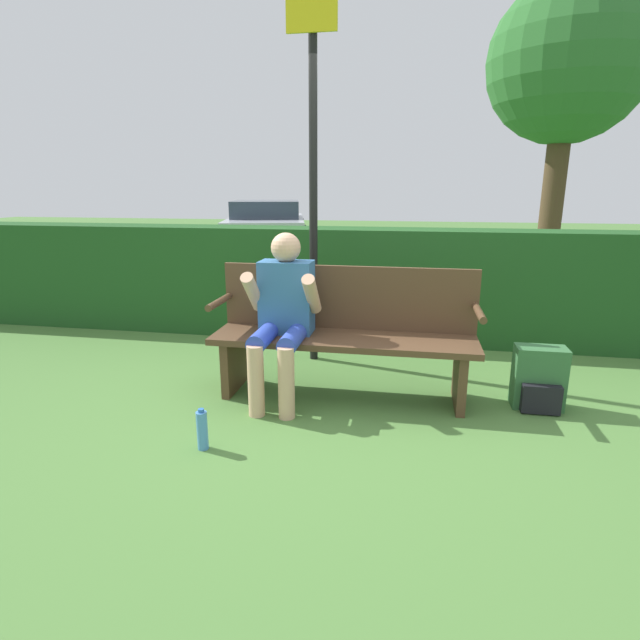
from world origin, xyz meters
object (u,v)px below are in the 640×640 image
park_bench (344,332)px  signpost (313,165)px  person_seated (283,309)px  tree (568,64)px  parked_car (266,225)px  water_bottle (202,430)px  backpack (539,380)px

park_bench → signpost: signpost is taller
person_seated → tree: 7.06m
park_bench → tree: tree is taller
signpost → tree: 6.01m
parked_car → water_bottle: bearing=-179.4°
backpack → parked_car: bearing=117.2°
park_bench → parked_car: bearing=109.7°
backpack → tree: 6.56m
signpost → tree: bearing=57.5°
park_bench → signpost: size_ratio=0.64×
backpack → tree: bearing=76.4°
water_bottle → signpost: 2.32m
signpost → person_seated: bearing=-93.7°
signpost → backpack: bearing=-22.9°
water_bottle → park_bench: bearing=54.2°
park_bench → parked_car: size_ratio=0.43×
park_bench → water_bottle: (-0.71, -0.98, -0.36)m
person_seated → signpost: (0.05, 0.85, 1.01)m
person_seated → water_bottle: (-0.28, -0.84, -0.54)m
water_bottle → parked_car: size_ratio=0.06×
signpost → park_bench: bearing=-62.7°
park_bench → water_bottle: park_bench is taller
water_bottle → tree: bearing=62.4°
backpack → water_bottle: size_ratio=1.72×
parked_car → tree: size_ratio=0.94×
backpack → park_bench: bearing=179.2°
backpack → water_bottle: (-2.07, -0.96, -0.09)m
water_bottle → parked_car: (-2.44, 9.75, 0.46)m
park_bench → person_seated: size_ratio=1.59×
park_bench → water_bottle: size_ratio=7.44×
park_bench → tree: bearing=64.0°
backpack → parked_car: parked_car is taller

